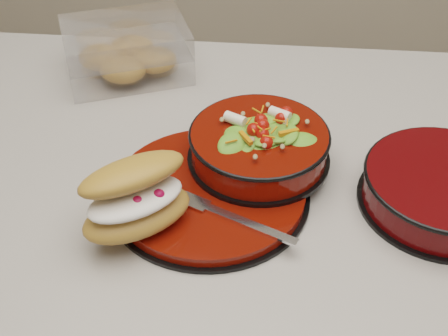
# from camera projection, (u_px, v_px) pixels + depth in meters

# --- Properties ---
(island_counter) EXTENTS (1.24, 0.74, 0.90)m
(island_counter) POSITION_uv_depth(u_px,v_px,m) (281.00, 334.00, 1.25)
(island_counter) COLOR white
(island_counter) RESTS_ON ground
(dinner_plate) EXTENTS (0.29, 0.29, 0.02)m
(dinner_plate) POSITION_uv_depth(u_px,v_px,m) (209.00, 192.00, 0.90)
(dinner_plate) COLOR black
(dinner_plate) RESTS_ON island_counter
(salad_bowl) EXTENTS (0.21, 0.21, 0.09)m
(salad_bowl) POSITION_uv_depth(u_px,v_px,m) (259.00, 141.00, 0.92)
(salad_bowl) COLOR black
(salad_bowl) RESTS_ON dinner_plate
(croissant) EXTENTS (0.17, 0.17, 0.09)m
(croissant) POSITION_uv_depth(u_px,v_px,m) (137.00, 197.00, 0.81)
(croissant) COLOR #AF7F35
(croissant) RESTS_ON dinner_plate
(fork) EXTENTS (0.17, 0.09, 0.00)m
(fork) POSITION_uv_depth(u_px,v_px,m) (232.00, 217.00, 0.84)
(fork) COLOR silver
(fork) RESTS_ON dinner_plate
(pastry_box) EXTENTS (0.26, 0.23, 0.09)m
(pastry_box) POSITION_uv_depth(u_px,v_px,m) (127.00, 52.00, 1.14)
(pastry_box) COLOR white
(pastry_box) RESTS_ON island_counter
(extra_bowl) EXTENTS (0.24, 0.24, 0.05)m
(extra_bowl) POSITION_uv_depth(u_px,v_px,m) (444.00, 188.00, 0.87)
(extra_bowl) COLOR black
(extra_bowl) RESTS_ON island_counter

